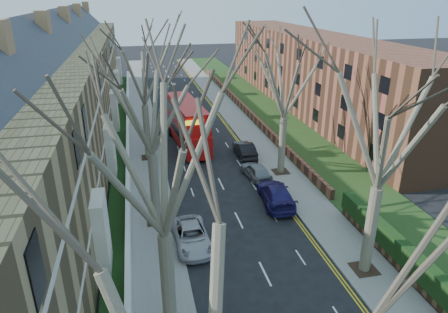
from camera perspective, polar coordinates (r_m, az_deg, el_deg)
pavement_left at (r=50.00m, az=-11.62°, el=4.48°), size 3.00×102.00×0.12m
pavement_right at (r=51.51m, az=1.86°, el=5.46°), size 3.00×102.00×0.12m
terrace_left at (r=41.47m, az=-22.53°, el=7.45°), size 9.70×78.00×13.60m
flats_right at (r=57.83m, az=12.22°, el=11.87°), size 13.97×54.00×10.00m
front_wall_left at (r=42.26m, az=-13.56°, el=1.80°), size 0.30×78.00×1.00m
grass_verge_right at (r=52.75m, az=6.63°, el=5.83°), size 6.00×102.00×0.06m
tree_left_mid at (r=15.70m, az=-9.31°, el=1.81°), size 10.50×10.50×14.71m
tree_left_far at (r=25.39m, az=-10.86°, el=8.85°), size 10.15×10.15×14.22m
tree_left_dist at (r=37.13m, az=-11.74°, el=13.47°), size 10.50×10.50×14.71m
tree_right_mid at (r=21.34m, az=22.57°, el=5.87°), size 10.50×10.50×14.71m
tree_right_far at (r=33.51m, az=8.94°, el=12.19°), size 10.15×10.15×14.22m
double_decker_bus at (r=41.93m, az=-5.27°, el=4.52°), size 3.41×11.02×4.54m
car_left_far at (r=25.94m, az=-4.65°, el=-11.29°), size 2.34×4.79×1.31m
car_right_near at (r=30.80m, az=7.45°, el=-5.36°), size 2.69×5.51×1.54m
car_right_mid at (r=34.78m, az=4.59°, el=-2.03°), size 2.14×4.20×1.37m
car_right_far at (r=39.27m, az=2.96°, el=1.01°), size 1.63×4.48×1.47m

